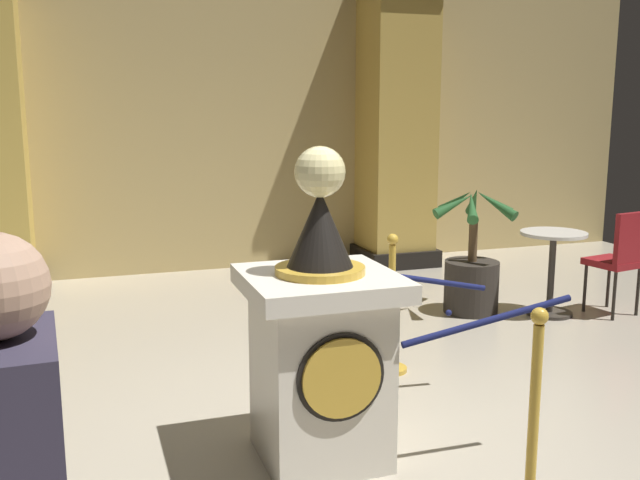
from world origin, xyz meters
TOP-DOWN VIEW (x-y plane):
  - ground_plane at (0.00, 0.00)m, footprint 11.29×11.29m
  - back_wall at (0.00, 4.80)m, footprint 11.29×0.16m
  - pedestal_clock at (-0.20, -0.02)m, footprint 0.78×0.78m
  - stanchion_near at (0.56, -0.84)m, footprint 0.24×0.24m
  - stanchion_far at (0.69, 1.03)m, footprint 0.24×0.24m
  - velvet_rope at (0.62, 0.10)m, footprint 1.01×1.03m
  - column_right at (2.23, 4.36)m, footprint 0.91×0.91m
  - potted_palm_right at (2.02, 2.18)m, footprint 0.81×0.73m
  - cafe_table at (2.66, 1.87)m, footprint 0.59×0.59m
  - cafe_chair_red at (3.22, 1.65)m, footprint 0.47×0.47m

SIDE VIEW (x-z plane):
  - ground_plane at x=0.00m, z-range 0.00..0.00m
  - stanchion_near at x=0.56m, z-range -0.15..0.84m
  - stanchion_far at x=0.69m, z-range -0.15..0.85m
  - potted_palm_right at x=2.02m, z-range -0.22..0.97m
  - cafe_table at x=2.66m, z-range 0.11..0.88m
  - cafe_chair_red at x=3.22m, z-range 0.09..1.05m
  - pedestal_clock at x=-0.20m, z-range -0.19..1.49m
  - velvet_rope at x=0.62m, z-range 0.68..0.90m
  - column_right at x=2.23m, z-range -0.01..3.31m
  - back_wall at x=0.00m, z-range 0.00..3.46m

